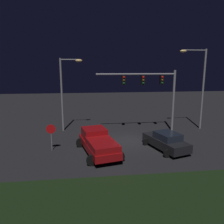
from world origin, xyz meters
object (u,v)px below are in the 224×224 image
Objects in this scene: traffic_signal_gantry at (152,86)px; street_lamp_right at (199,80)px; car_sedan at (166,141)px; pickup_truck at (98,141)px; street_lamp_left at (66,86)px; stop_sign at (51,132)px.

traffic_signal_gantry is 0.96× the size of street_lamp_right.
street_lamp_right is at bearing -60.83° from car_sedan.
pickup_truck is 8.44m from street_lamp_left.
stop_sign is (-9.47, 0.91, 0.82)m from car_sedan.
traffic_signal_gantry is 3.73× the size of stop_sign.
pickup_truck is 0.69× the size of traffic_signal_gantry.
car_sedan is at bearing -101.58° from pickup_truck.
car_sedan is 9.36m from street_lamp_right.
street_lamp_right reaches higher than pickup_truck.
stop_sign is at bearing -98.21° from street_lamp_left.
pickup_truck is at bearing -67.24° from street_lamp_left.
street_lamp_left is (-2.90, 6.92, 3.87)m from pickup_truck.
street_lamp_left reaches higher than traffic_signal_gantry.
street_lamp_left is 14.27m from street_lamp_right.
pickup_truck is 1.21× the size of car_sedan.
street_lamp_right reaches higher than traffic_signal_gantry.
car_sedan is 11.73m from street_lamp_left.
car_sedan is 6.75m from traffic_signal_gantry.
street_lamp_left reaches higher than stop_sign.
car_sedan is at bearing -92.48° from traffic_signal_gantry.
pickup_truck is at bearing -152.33° from street_lamp_right.
pickup_truck is at bearing -137.63° from traffic_signal_gantry.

